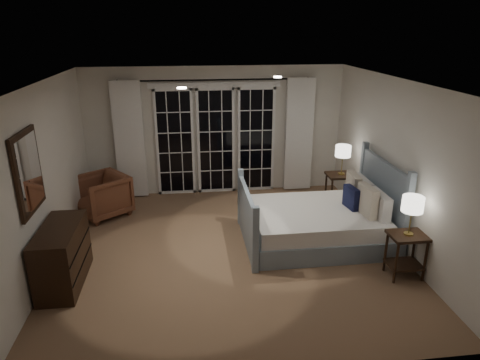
{
  "coord_description": "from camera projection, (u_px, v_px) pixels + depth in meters",
  "views": [
    {
      "loc": [
        -0.56,
        -5.71,
        3.2
      ],
      "look_at": [
        0.19,
        0.19,
        1.05
      ],
      "focal_mm": 32.0,
      "sensor_mm": 36.0,
      "label": 1
    }
  ],
  "objects": [
    {
      "name": "floor",
      "position": [
        229.0,
        250.0,
        6.48
      ],
      "size": [
        5.0,
        5.0,
        0.0
      ],
      "primitive_type": "plane",
      "color": "brown",
      "rests_on": "ground"
    },
    {
      "name": "ceiling",
      "position": [
        228.0,
        82.0,
        5.63
      ],
      "size": [
        5.0,
        5.0,
        0.0
      ],
      "primitive_type": "plane",
      "rotation": [
        3.14,
        0.0,
        0.0
      ],
      "color": "silver",
      "rests_on": "wall_back"
    },
    {
      "name": "wall_left",
      "position": [
        44.0,
        179.0,
        5.76
      ],
      "size": [
        0.02,
        5.0,
        2.5
      ],
      "primitive_type": "cube",
      "color": "silver",
      "rests_on": "floor"
    },
    {
      "name": "wall_right",
      "position": [
        396.0,
        165.0,
        6.35
      ],
      "size": [
        0.02,
        5.0,
        2.5
      ],
      "primitive_type": "cube",
      "color": "silver",
      "rests_on": "floor"
    },
    {
      "name": "wall_back",
      "position": [
        216.0,
        131.0,
        8.39
      ],
      "size": [
        5.0,
        0.02,
        2.5
      ],
      "primitive_type": "cube",
      "color": "silver",
      "rests_on": "floor"
    },
    {
      "name": "wall_front",
      "position": [
        257.0,
        264.0,
        3.72
      ],
      "size": [
        5.0,
        0.02,
        2.5
      ],
      "primitive_type": "cube",
      "color": "silver",
      "rests_on": "floor"
    },
    {
      "name": "french_doors",
      "position": [
        216.0,
        140.0,
        8.4
      ],
      "size": [
        2.5,
        0.04,
        2.2
      ],
      "color": "black",
      "rests_on": "wall_back"
    },
    {
      "name": "curtain_rod",
      "position": [
        215.0,
        80.0,
        7.95
      ],
      "size": [
        3.5,
        0.03,
        0.03
      ],
      "primitive_type": "cylinder",
      "rotation": [
        0.0,
        1.57,
        0.0
      ],
      "color": "black",
      "rests_on": "wall_back"
    },
    {
      "name": "curtain_left",
      "position": [
        130.0,
        140.0,
        8.11
      ],
      "size": [
        0.55,
        0.1,
        2.25
      ],
      "primitive_type": "cube",
      "color": "white",
      "rests_on": "curtain_rod"
    },
    {
      "name": "curtain_right",
      "position": [
        299.0,
        135.0,
        8.5
      ],
      "size": [
        0.55,
        0.1,
        2.25
      ],
      "primitive_type": "cube",
      "color": "white",
      "rests_on": "curtain_rod"
    },
    {
      "name": "downlight_a",
      "position": [
        278.0,
        77.0,
        6.29
      ],
      "size": [
        0.12,
        0.12,
        0.01
      ],
      "primitive_type": "cylinder",
      "color": "white",
      "rests_on": "ceiling"
    },
    {
      "name": "downlight_b",
      "position": [
        182.0,
        88.0,
        5.19
      ],
      "size": [
        0.12,
        0.12,
        0.01
      ],
      "primitive_type": "cylinder",
      "color": "white",
      "rests_on": "ceiling"
    },
    {
      "name": "bed",
      "position": [
        319.0,
        222.0,
        6.66
      ],
      "size": [
        2.18,
        1.56,
        1.27
      ],
      "color": "gray",
      "rests_on": "floor"
    },
    {
      "name": "nightstand_left",
      "position": [
        406.0,
        249.0,
        5.68
      ],
      "size": [
        0.48,
        0.38,
        0.62
      ],
      "color": "black",
      "rests_on": "floor"
    },
    {
      "name": "nightstand_right",
      "position": [
        340.0,
        186.0,
        7.84
      ],
      "size": [
        0.51,
        0.41,
        0.66
      ],
      "color": "black",
      "rests_on": "floor"
    },
    {
      "name": "lamp_left",
      "position": [
        413.0,
        205.0,
        5.46
      ],
      "size": [
        0.28,
        0.28,
        0.53
      ],
      "color": "#B49A48",
      "rests_on": "nightstand_left"
    },
    {
      "name": "lamp_right",
      "position": [
        343.0,
        151.0,
        7.62
      ],
      "size": [
        0.28,
        0.28,
        0.54
      ],
      "color": "#B49A48",
      "rests_on": "nightstand_right"
    },
    {
      "name": "armchair",
      "position": [
        102.0,
        196.0,
        7.55
      ],
      "size": [
        1.14,
        1.14,
        0.75
      ],
      "primitive_type": "imported",
      "rotation": [
        0.0,
        0.0,
        -0.93
      ],
      "color": "brown",
      "rests_on": "floor"
    },
    {
      "name": "dresser",
      "position": [
        62.0,
        256.0,
        5.53
      ],
      "size": [
        0.48,
        1.13,
        0.8
      ],
      "color": "black",
      "rests_on": "floor"
    },
    {
      "name": "mirror",
      "position": [
        28.0,
        172.0,
        5.11
      ],
      "size": [
        0.05,
        0.85,
        1.0
      ],
      "color": "black",
      "rests_on": "wall_left"
    }
  ]
}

